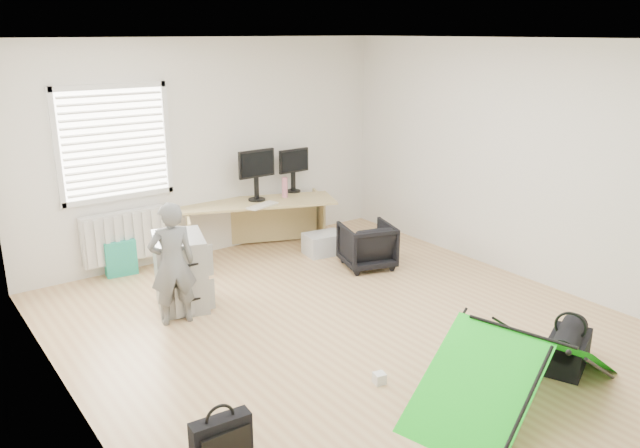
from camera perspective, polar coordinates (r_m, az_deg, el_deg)
ground at (r=6.19m, az=2.21°, el=-9.33°), size 5.50×5.50×0.00m
back_wall at (r=8.00m, az=-10.04°, el=6.79°), size 5.00×0.02×2.70m
window at (r=7.49m, az=-18.28°, el=7.04°), size 1.20×0.06×1.20m
radiator at (r=7.71m, az=-17.43°, el=-1.06°), size 1.00×0.12×0.60m
desk at (r=8.14m, az=-5.64°, el=-0.21°), size 2.06×1.30×0.67m
filing_cabinet at (r=6.64m, az=-12.65°, el=-4.24°), size 0.66×0.77×0.76m
monitor_left at (r=8.04m, az=-5.85°, el=3.85°), size 0.51×0.12×0.49m
monitor_right at (r=8.45m, az=-2.47°, el=4.39°), size 0.45×0.11×0.43m
keyboard at (r=7.81m, az=-5.29°, el=1.69°), size 0.47×0.28×0.02m
thermos at (r=8.19m, az=-3.24°, el=3.36°), size 0.10×0.10×0.27m
office_chair at (r=7.59m, az=4.31°, el=-1.95°), size 0.74×0.75×0.55m
person at (r=6.20m, az=-13.34°, el=-3.55°), size 0.50×0.37×1.23m
kite at (r=5.15m, az=17.60°, el=-12.30°), size 2.07×1.30×0.59m
storage_crate at (r=8.06m, az=0.35°, el=-1.80°), size 0.53×0.41×0.27m
tote_bag at (r=7.71m, az=-17.78°, el=-2.95°), size 0.37×0.20×0.42m
laptop_bag at (r=4.47m, az=-9.03°, el=-18.78°), size 0.42×0.16×0.31m
white_box at (r=5.28m, az=5.46°, el=-13.86°), size 0.11×0.11×0.09m
duffel_bag at (r=5.87m, az=21.66°, el=-10.78°), size 0.67×0.51×0.26m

